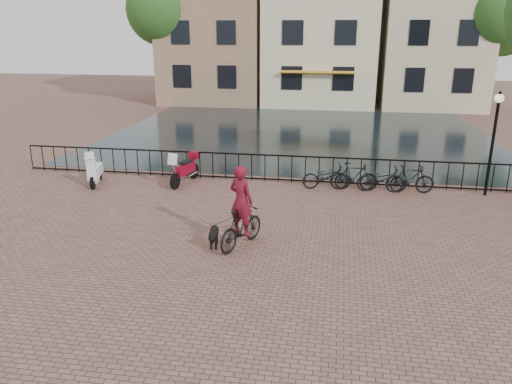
% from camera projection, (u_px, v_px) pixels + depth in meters
% --- Properties ---
extents(ground, '(100.00, 100.00, 0.00)m').
position_uv_depth(ground, '(234.00, 284.00, 11.12)').
color(ground, brown).
rests_on(ground, ground).
extents(canal_water, '(20.00, 20.00, 0.00)m').
position_uv_depth(canal_water, '(299.00, 133.00, 27.34)').
color(canal_water, black).
rests_on(canal_water, ground).
extents(railing, '(20.00, 0.05, 1.02)m').
position_uv_depth(railing, '(278.00, 168.00, 18.46)').
color(railing, black).
rests_on(railing, ground).
extents(canal_house_left, '(7.50, 9.00, 12.80)m').
position_uv_depth(canal_house_left, '(218.00, 16.00, 38.43)').
color(canal_house_left, '#7F6549').
rests_on(canal_house_left, ground).
extents(canal_house_mid, '(8.00, 9.50, 11.80)m').
position_uv_depth(canal_house_mid, '(322.00, 22.00, 37.33)').
color(canal_house_mid, beige).
rests_on(canal_house_mid, ground).
extents(canal_house_right, '(7.00, 9.00, 13.30)m').
position_uv_depth(canal_house_right, '(435.00, 11.00, 35.84)').
color(canal_house_right, '#C4B992').
rests_on(canal_house_right, ground).
extents(tree_far_left, '(5.04, 5.04, 9.27)m').
position_uv_depth(tree_far_left, '(161.00, 10.00, 36.07)').
color(tree_far_left, black).
rests_on(tree_far_left, ground).
extents(tree_far_right, '(4.76, 4.76, 8.76)m').
position_uv_depth(tree_far_right, '(498.00, 14.00, 32.57)').
color(tree_far_right, black).
rests_on(tree_far_right, ground).
extents(lamp_post, '(0.30, 0.30, 3.45)m').
position_uv_depth(lamp_post, '(495.00, 126.00, 16.37)').
color(lamp_post, black).
rests_on(lamp_post, ground).
extents(cyclist, '(1.26, 1.93, 2.57)m').
position_uv_depth(cyclist, '(241.00, 212.00, 12.75)').
color(cyclist, black).
rests_on(cyclist, ground).
extents(dog, '(0.42, 0.89, 0.58)m').
position_uv_depth(dog, '(214.00, 236.00, 12.97)').
color(dog, black).
rests_on(dog, ground).
extents(motorcycle, '(0.82, 1.93, 1.34)m').
position_uv_depth(motorcycle, '(185.00, 166.00, 18.20)').
color(motorcycle, maroon).
rests_on(motorcycle, ground).
extents(scooter, '(0.81, 1.58, 1.41)m').
position_uv_depth(scooter, '(95.00, 166.00, 18.09)').
color(scooter, silver).
rests_on(scooter, ground).
extents(parked_bike_0, '(1.79, 0.84, 0.90)m').
position_uv_depth(parked_bike_0, '(327.00, 177.00, 17.63)').
color(parked_bike_0, black).
rests_on(parked_bike_0, ground).
extents(parked_bike_1, '(1.68, 0.52, 1.00)m').
position_uv_depth(parked_bike_1, '(354.00, 177.00, 17.47)').
color(parked_bike_1, black).
rests_on(parked_bike_1, ground).
extents(parked_bike_2, '(1.74, 0.68, 0.90)m').
position_uv_depth(parked_bike_2, '(382.00, 179.00, 17.33)').
color(parked_bike_2, black).
rests_on(parked_bike_2, ground).
extents(parked_bike_3, '(1.70, 0.64, 1.00)m').
position_uv_depth(parked_bike_3, '(410.00, 179.00, 17.17)').
color(parked_bike_3, black).
rests_on(parked_bike_3, ground).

